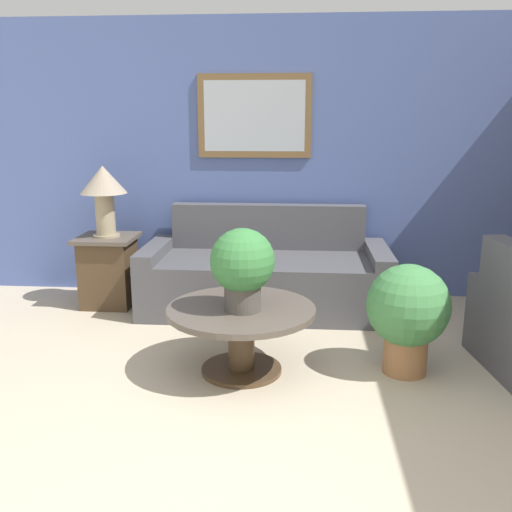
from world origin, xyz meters
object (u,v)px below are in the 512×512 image
object	(u,v)px
table_lamp	(104,188)
potted_plant_floor	(408,311)
coffee_table	(241,325)
couch_main	(266,276)
side_table	(109,270)
potted_plant_on_table	(242,265)

from	to	relation	value
table_lamp	potted_plant_floor	bearing A→B (deg)	-27.14
coffee_table	table_lamp	size ratio (longest dim) A/B	1.57
couch_main	table_lamp	world-z (taller)	table_lamp
couch_main	potted_plant_floor	size ratio (longest dim) A/B	2.87
side_table	table_lamp	xyz separation A→B (m)	(0.00, 0.00, 0.76)
coffee_table	table_lamp	world-z (taller)	table_lamp
coffee_table	potted_plant_on_table	xyz separation A→B (m)	(0.02, -0.06, 0.43)
coffee_table	side_table	xyz separation A→B (m)	(-1.36, 1.34, -0.01)
couch_main	coffee_table	distance (m)	1.36
side_table	potted_plant_floor	world-z (taller)	potted_plant_floor
side_table	table_lamp	world-z (taller)	table_lamp
couch_main	table_lamp	distance (m)	1.65
side_table	potted_plant_on_table	xyz separation A→B (m)	(1.38, -1.40, 0.44)
coffee_table	potted_plant_floor	bearing A→B (deg)	3.87
potted_plant_on_table	potted_plant_floor	world-z (taller)	potted_plant_on_table
potted_plant_floor	table_lamp	bearing A→B (deg)	152.86
couch_main	side_table	bearing A→B (deg)	-179.63
coffee_table	potted_plant_on_table	bearing A→B (deg)	-73.98
side_table	table_lamp	bearing A→B (deg)	0.00
couch_main	potted_plant_on_table	distance (m)	1.49
couch_main	potted_plant_floor	bearing A→B (deg)	-51.17
side_table	potted_plant_on_table	bearing A→B (deg)	-45.38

